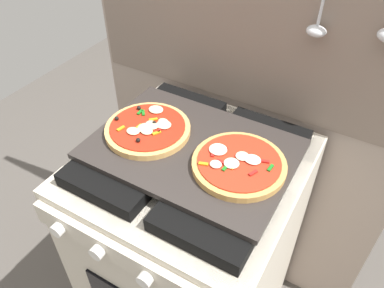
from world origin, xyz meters
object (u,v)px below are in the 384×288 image
stove (192,247)px  pizza_left (148,129)px  pizza_right (238,164)px  baking_tray (192,149)px

stove → pizza_left: bearing=-177.8°
pizza_left → pizza_right: size_ratio=1.00×
stove → pizza_right: 0.50m
stove → baking_tray: baking_tray is taller
pizza_left → pizza_right: 0.28m
baking_tray → pizza_right: pizza_right is taller
pizza_right → stove: bearing=177.4°
stove → pizza_left: (-0.14, -0.01, 0.48)m
baking_tray → pizza_left: pizza_left is taller
baking_tray → pizza_right: size_ratio=2.26×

